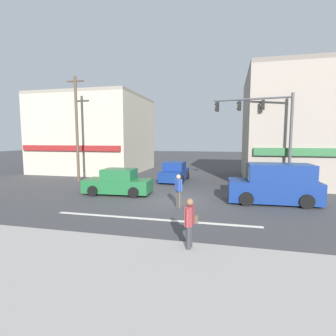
{
  "coord_description": "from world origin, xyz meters",
  "views": [
    {
      "loc": [
        3.16,
        -13.92,
        3.4
      ],
      "look_at": [
        -0.63,
        2.0,
        1.6
      ],
      "focal_mm": 28.0,
      "sensor_mm": 36.0,
      "label": 1
    }
  ],
  "objects_px": {
    "pedestrian_foreground_with_bag": "(190,222)",
    "sedan_approaching_near": "(118,183)",
    "street_tree": "(287,128)",
    "utility_pole_near_left": "(77,128)",
    "sedan_parked_curbside": "(175,172)",
    "van_crossing_leftbound": "(275,185)",
    "traffic_light_mast": "(269,125)",
    "pedestrian_mid_crossing": "(178,189)"
  },
  "relations": [
    {
      "from": "pedestrian_mid_crossing",
      "to": "street_tree",
      "type": "bearing_deg",
      "value": 53.76
    },
    {
      "from": "sedan_approaching_near",
      "to": "pedestrian_mid_crossing",
      "type": "xyz_separation_m",
      "value": [
        4.27,
        -2.36,
        0.24
      ]
    },
    {
      "from": "street_tree",
      "to": "utility_pole_near_left",
      "type": "height_order",
      "value": "utility_pole_near_left"
    },
    {
      "from": "sedan_approaching_near",
      "to": "pedestrian_foreground_with_bag",
      "type": "xyz_separation_m",
      "value": [
        5.6,
        -7.36,
        0.24
      ]
    },
    {
      "from": "sedan_parked_curbside",
      "to": "sedan_approaching_near",
      "type": "bearing_deg",
      "value": -111.84
    },
    {
      "from": "utility_pole_near_left",
      "to": "sedan_approaching_near",
      "type": "relative_size",
      "value": 1.99
    },
    {
      "from": "van_crossing_leftbound",
      "to": "pedestrian_foreground_with_bag",
      "type": "xyz_separation_m",
      "value": [
        -3.47,
        -7.16,
        -0.05
      ]
    },
    {
      "from": "street_tree",
      "to": "utility_pole_near_left",
      "type": "bearing_deg",
      "value": -170.81
    },
    {
      "from": "pedestrian_foreground_with_bag",
      "to": "sedan_approaching_near",
      "type": "bearing_deg",
      "value": 127.23
    },
    {
      "from": "traffic_light_mast",
      "to": "sedan_approaching_near",
      "type": "relative_size",
      "value": 1.48
    },
    {
      "from": "utility_pole_near_left",
      "to": "pedestrian_mid_crossing",
      "type": "relative_size",
      "value": 4.99
    },
    {
      "from": "van_crossing_leftbound",
      "to": "pedestrian_mid_crossing",
      "type": "distance_m",
      "value": 5.26
    },
    {
      "from": "sedan_approaching_near",
      "to": "van_crossing_leftbound",
      "type": "height_order",
      "value": "van_crossing_leftbound"
    },
    {
      "from": "street_tree",
      "to": "van_crossing_leftbound",
      "type": "height_order",
      "value": "street_tree"
    },
    {
      "from": "van_crossing_leftbound",
      "to": "sedan_parked_curbside",
      "type": "bearing_deg",
      "value": 138.07
    },
    {
      "from": "traffic_light_mast",
      "to": "pedestrian_foreground_with_bag",
      "type": "distance_m",
      "value": 11.24
    },
    {
      "from": "utility_pole_near_left",
      "to": "traffic_light_mast",
      "type": "xyz_separation_m",
      "value": [
        14.27,
        -1.17,
        -0.01
      ]
    },
    {
      "from": "traffic_light_mast",
      "to": "pedestrian_mid_crossing",
      "type": "height_order",
      "value": "traffic_light_mast"
    },
    {
      "from": "street_tree",
      "to": "traffic_light_mast",
      "type": "height_order",
      "value": "traffic_light_mast"
    },
    {
      "from": "pedestrian_foreground_with_bag",
      "to": "pedestrian_mid_crossing",
      "type": "distance_m",
      "value": 5.18
    },
    {
      "from": "street_tree",
      "to": "van_crossing_leftbound",
      "type": "distance_m",
      "value": 7.7
    },
    {
      "from": "sedan_parked_curbside",
      "to": "pedestrian_mid_crossing",
      "type": "height_order",
      "value": "pedestrian_mid_crossing"
    },
    {
      "from": "pedestrian_foreground_with_bag",
      "to": "van_crossing_leftbound",
      "type": "bearing_deg",
      "value": 64.11
    },
    {
      "from": "traffic_light_mast",
      "to": "sedan_parked_curbside",
      "type": "distance_m",
      "value": 8.16
    },
    {
      "from": "traffic_light_mast",
      "to": "pedestrian_foreground_with_bag",
      "type": "relative_size",
      "value": 3.71
    },
    {
      "from": "sedan_parked_curbside",
      "to": "pedestrian_foreground_with_bag",
      "type": "height_order",
      "value": "pedestrian_foreground_with_bag"
    },
    {
      "from": "street_tree",
      "to": "sedan_approaching_near",
      "type": "height_order",
      "value": "street_tree"
    },
    {
      "from": "sedan_parked_curbside",
      "to": "van_crossing_leftbound",
      "type": "bearing_deg",
      "value": -41.93
    },
    {
      "from": "sedan_parked_curbside",
      "to": "pedestrian_mid_crossing",
      "type": "relative_size",
      "value": 2.47
    },
    {
      "from": "traffic_light_mast",
      "to": "sedan_approaching_near",
      "type": "height_order",
      "value": "traffic_light_mast"
    },
    {
      "from": "van_crossing_leftbound",
      "to": "sedan_parked_curbside",
      "type": "xyz_separation_m",
      "value": [
        -6.73,
        6.05,
        -0.29
      ]
    },
    {
      "from": "street_tree",
      "to": "sedan_parked_curbside",
      "type": "height_order",
      "value": "street_tree"
    },
    {
      "from": "traffic_light_mast",
      "to": "pedestrian_mid_crossing",
      "type": "bearing_deg",
      "value": -132.63
    },
    {
      "from": "traffic_light_mast",
      "to": "street_tree",
      "type": "bearing_deg",
      "value": 64.52
    },
    {
      "from": "utility_pole_near_left",
      "to": "sedan_parked_curbside",
      "type": "bearing_deg",
      "value": 13.82
    },
    {
      "from": "sedan_parked_curbside",
      "to": "traffic_light_mast",
      "type": "bearing_deg",
      "value": -24.48
    },
    {
      "from": "sedan_approaching_near",
      "to": "van_crossing_leftbound",
      "type": "bearing_deg",
      "value": -1.3
    },
    {
      "from": "street_tree",
      "to": "utility_pole_near_left",
      "type": "distance_m",
      "value": 16.27
    },
    {
      "from": "utility_pole_near_left",
      "to": "van_crossing_leftbound",
      "type": "bearing_deg",
      "value": -16.25
    },
    {
      "from": "van_crossing_leftbound",
      "to": "pedestrian_foreground_with_bag",
      "type": "distance_m",
      "value": 7.96
    },
    {
      "from": "sedan_parked_curbside",
      "to": "pedestrian_mid_crossing",
      "type": "distance_m",
      "value": 8.42
    },
    {
      "from": "traffic_light_mast",
      "to": "pedestrian_mid_crossing",
      "type": "xyz_separation_m",
      "value": [
        -4.75,
        -5.16,
        -3.35
      ]
    }
  ]
}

